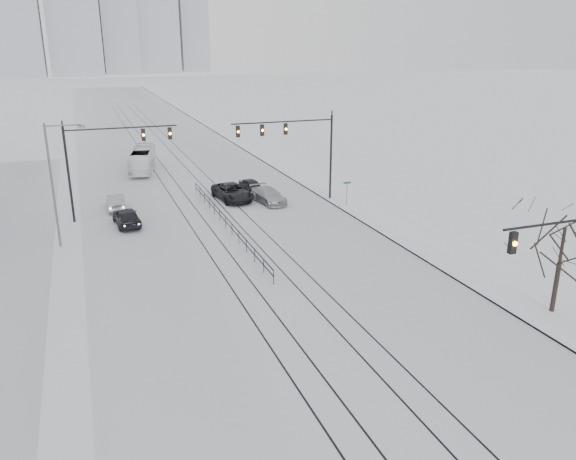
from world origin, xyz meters
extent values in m
cube|color=silver|center=(0.00, 60.00, 0.01)|extent=(22.00, 260.00, 0.02)
cube|color=silver|center=(13.50, 60.00, 0.08)|extent=(5.00, 260.00, 0.16)
cube|color=gray|center=(11.05, 60.00, 0.06)|extent=(0.10, 260.00, 0.12)
cube|color=black|center=(-2.60, 40.00, 0.02)|extent=(0.10, 180.00, 0.01)
cube|color=black|center=(-1.20, 40.00, 0.02)|extent=(0.10, 180.00, 0.01)
cube|color=black|center=(1.20, 40.00, 0.02)|extent=(0.10, 180.00, 0.01)
cube|color=black|center=(2.60, 40.00, 0.02)|extent=(0.10, 180.00, 0.01)
cube|color=#9498A2|center=(-30.00, 260.00, 27.50)|extent=(18.00, 18.00, 55.00)
cube|color=#9498A2|center=(12.00, 276.00, 24.00)|extent=(16.00, 16.00, 48.00)
cube|color=#9498A2|center=(30.00, 284.00, 32.00)|extent=(20.00, 20.00, 64.00)
cube|color=#9498A2|center=(50.00, 292.00, 20.00)|extent=(14.00, 14.00, 40.00)
cylinder|color=black|center=(9.40, 6.00, 6.60)|extent=(6.00, 0.12, 0.12)
cube|color=black|center=(7.00, 6.00, 5.95)|extent=(0.32, 0.24, 1.00)
sphere|color=orange|center=(7.00, 5.86, 5.95)|extent=(0.22, 0.22, 0.22)
cylinder|color=black|center=(11.50, 35.00, 4.00)|extent=(0.20, 0.20, 8.00)
cylinder|color=black|center=(6.75, 35.00, 7.60)|extent=(9.50, 0.12, 0.12)
cube|color=black|center=(2.60, 35.00, 6.95)|extent=(0.32, 0.24, 1.00)
sphere|color=orange|center=(2.60, 34.86, 6.95)|extent=(0.22, 0.22, 0.22)
cube|color=black|center=(4.80, 35.00, 6.95)|extent=(0.32, 0.24, 1.00)
sphere|color=orange|center=(4.80, 34.86, 6.95)|extent=(0.22, 0.22, 0.22)
cube|color=black|center=(7.00, 35.00, 6.95)|extent=(0.32, 0.24, 1.00)
sphere|color=orange|center=(7.00, 34.86, 6.95)|extent=(0.22, 0.22, 0.22)
cylinder|color=black|center=(-11.50, 36.00, 4.00)|extent=(0.20, 0.20, 8.00)
cylinder|color=black|center=(-7.00, 36.00, 7.60)|extent=(9.00, 0.12, 0.12)
cube|color=black|center=(-3.10, 36.00, 6.95)|extent=(0.32, 0.24, 1.00)
sphere|color=orange|center=(-3.10, 35.86, 6.95)|extent=(0.22, 0.22, 0.22)
cube|color=black|center=(-5.30, 36.00, 6.95)|extent=(0.32, 0.24, 1.00)
sphere|color=orange|center=(-5.30, 35.86, 6.95)|extent=(0.22, 0.22, 0.22)
cylinder|color=#595B60|center=(-12.50, 30.00, 4.50)|extent=(0.16, 0.16, 9.00)
cylinder|color=#595B60|center=(-11.30, 30.00, 8.80)|extent=(2.40, 0.10, 0.10)
cube|color=#595B60|center=(-10.10, 30.00, 8.65)|extent=(0.50, 0.25, 0.18)
cylinder|color=black|center=(13.20, 9.00, 1.50)|extent=(0.26, 0.26, 3.00)
cylinder|color=black|center=(13.20, 9.00, 3.75)|extent=(0.18, 0.18, 2.50)
cube|color=black|center=(0.00, 30.00, 0.95)|extent=(0.06, 24.00, 0.06)
cube|color=black|center=(0.00, 30.00, 0.55)|extent=(0.06, 24.00, 0.06)
cylinder|color=#595B60|center=(11.80, 32.00, 1.20)|extent=(0.06, 0.06, 2.40)
cube|color=#0C4C19|center=(11.80, 32.00, 2.30)|extent=(0.70, 0.04, 0.18)
imported|color=black|center=(-7.43, 33.29, 0.76)|extent=(2.21, 4.63, 1.53)
imported|color=gray|center=(-7.94, 38.60, 0.69)|extent=(1.53, 4.21, 1.38)
imported|color=black|center=(2.68, 37.99, 0.78)|extent=(3.19, 5.87, 1.56)
imported|color=#A0A3A7|center=(5.62, 35.89, 0.70)|extent=(2.66, 5.07, 1.40)
imported|color=black|center=(5.31, 40.25, 0.65)|extent=(2.16, 3.99, 1.29)
imported|color=white|center=(-3.78, 53.91, 1.34)|extent=(4.18, 9.89, 2.68)
camera|label=1|loc=(-10.22, -12.23, 14.25)|focal=35.00mm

